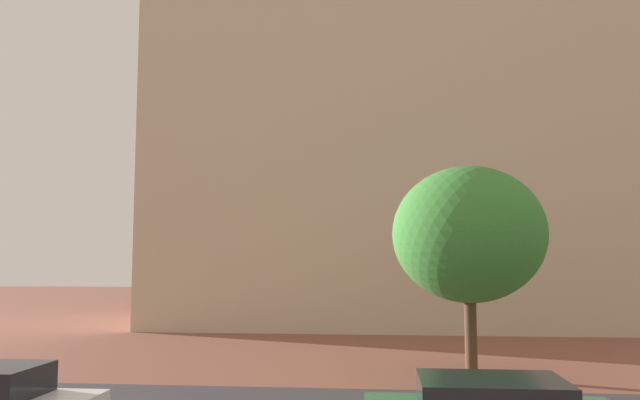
{
  "coord_description": "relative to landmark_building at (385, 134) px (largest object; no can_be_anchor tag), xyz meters",
  "views": [
    {
      "loc": [
        1.07,
        -2.58,
        3.27
      ],
      "look_at": [
        -0.18,
        10.55,
        4.53
      ],
      "focal_mm": 35.03,
      "sensor_mm": 36.0,
      "label": 1
    }
  ],
  "objects": [
    {
      "name": "tree_curb_far",
      "position": [
        2.2,
        -14.39,
        -5.85
      ],
      "size": [
        4.33,
        4.33,
        5.94
      ],
      "color": "#4C3823",
      "rests_on": "ground_plane"
    },
    {
      "name": "landmark_building",
      "position": [
        0.0,
        0.0,
        0.0
      ],
      "size": [
        23.69,
        10.25,
        31.19
      ],
      "color": "beige",
      "rests_on": "ground_plane"
    }
  ]
}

